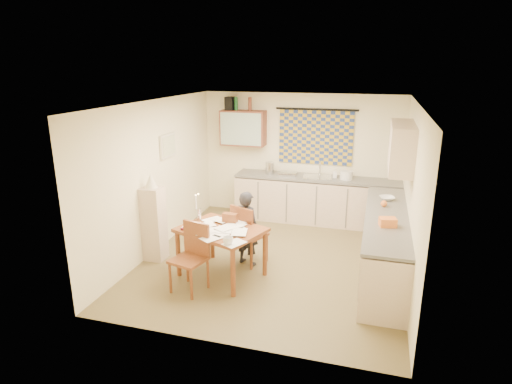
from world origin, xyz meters
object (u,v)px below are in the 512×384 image
(stove, at_px, (384,281))
(dining_table, at_px, (222,252))
(person, at_px, (247,228))
(counter_back, at_px, (318,200))
(chair_far, at_px, (249,245))
(shelf_stand, at_px, (154,224))
(counter_right, at_px, (384,245))

(stove, distance_m, dining_table, 2.34)
(stove, relative_size, person, 0.72)
(counter_back, bearing_deg, chair_far, -110.16)
(dining_table, bearing_deg, shelf_stand, -171.42)
(counter_back, distance_m, counter_right, 2.27)
(person, distance_m, shelf_stand, 1.49)
(chair_far, bearing_deg, person, 90.60)
(counter_right, xyz_separation_m, person, (-2.07, -0.29, 0.15))
(counter_right, height_order, chair_far, chair_far)
(person, bearing_deg, chair_far, -93.26)
(chair_far, bearing_deg, counter_right, -149.15)
(chair_far, bearing_deg, counter_back, -85.90)
(dining_table, height_order, chair_far, chair_far)
(counter_back, relative_size, counter_right, 1.12)
(chair_far, height_order, person, person)
(dining_table, height_order, person, person)
(dining_table, distance_m, shelf_stand, 1.27)
(person, bearing_deg, shelf_stand, 29.38)
(chair_far, relative_size, person, 0.81)
(counter_right, height_order, person, person)
(dining_table, relative_size, person, 1.16)
(counter_back, distance_m, stove, 3.27)
(person, bearing_deg, counter_back, -89.85)
(dining_table, bearing_deg, counter_right, 37.93)
(counter_right, xyz_separation_m, stove, (0.00, -1.12, -0.02))
(counter_back, bearing_deg, dining_table, -111.56)
(counter_back, height_order, counter_right, same)
(stove, height_order, chair_far, chair_far)
(stove, relative_size, chair_far, 0.89)
(dining_table, bearing_deg, stove, 10.76)
(counter_back, xyz_separation_m, stove, (1.26, -3.02, -0.02))
(counter_back, bearing_deg, shelf_stand, -133.34)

